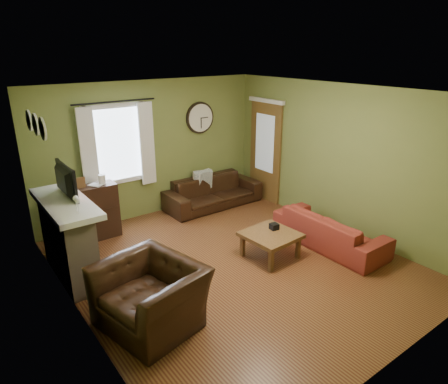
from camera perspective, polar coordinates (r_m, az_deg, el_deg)
floor at (r=6.27m, az=1.47°, el=-10.26°), size 4.60×5.20×0.00m
ceiling at (r=5.44m, az=1.72°, el=14.10°), size 4.60×5.20×0.00m
wall_left at (r=4.76m, az=-20.86°, el=-4.45°), size 0.00×5.20×2.60m
wall_right at (r=7.31m, az=15.97°, el=4.52°), size 0.00×5.20×2.60m
wall_back at (r=7.85m, az=-10.27°, el=6.02°), size 4.60×0.00×2.60m
wall_front at (r=4.17m, az=24.44°, el=-8.48°), size 4.60×0.00×2.60m
fireplace at (r=6.13m, az=-21.33°, el=-6.69°), size 0.40×1.40×1.10m
firebox at (r=6.28m, az=-19.37°, el=-8.33°), size 0.04×0.60×0.55m
mantel at (r=5.90m, az=-21.77°, el=-1.49°), size 0.58×1.60×0.08m
tv at (r=5.98m, az=-22.25°, el=0.89°), size 0.08×0.60×0.35m
tv_screen at (r=5.98m, az=-21.58°, el=1.55°), size 0.02×0.62×0.36m
medallion_left at (r=5.24m, az=-24.49°, el=8.21°), size 0.28×0.28×0.03m
medallion_mid at (r=5.58m, az=-25.33°, el=8.72°), size 0.28×0.28×0.03m
medallion_right at (r=5.92m, az=-26.07°, el=9.16°), size 0.28×0.28×0.03m
window_pane at (r=7.51m, az=-15.09°, el=6.59°), size 1.00×0.02×1.30m
curtain_rod at (r=7.28m, az=-15.34°, el=12.34°), size 0.03×0.03×1.50m
curtain_left at (r=7.25m, az=-18.77°, el=5.33°), size 0.28×0.04×1.55m
curtain_right at (r=7.64m, az=-10.94°, el=6.76°), size 0.28×0.04×1.55m
wall_clock at (r=8.24m, az=-3.39°, el=10.52°), size 0.64×0.06×0.64m
door at (r=8.56m, az=5.92°, el=5.68°), size 0.05×0.90×2.10m
bookshelf at (r=7.22m, az=-18.09°, el=-2.79°), size 0.81×0.34×0.96m
book at (r=6.99m, az=-18.27°, el=0.65°), size 0.25×0.27×0.02m
sofa_brown at (r=8.34m, az=-1.55°, el=0.01°), size 2.06×0.80×0.60m
pillow_left at (r=8.33m, az=-3.08°, el=1.76°), size 0.41×0.23×0.39m
pillow_right at (r=8.38m, az=-2.91°, el=1.89°), size 0.38×0.20×0.36m
sofa_red at (r=6.92m, az=14.85°, el=-5.23°), size 0.76×1.95×0.57m
armchair at (r=4.98m, az=-10.44°, el=-14.33°), size 1.26×1.37×0.76m
coffee_table at (r=6.41m, az=6.62°, el=-7.54°), size 0.82×0.82×0.41m
tissue_box at (r=6.47m, az=7.15°, el=-5.40°), size 0.14×0.14×0.10m
wine_glass_a at (r=5.35m, az=-20.11°, el=-1.85°), size 0.07×0.07×0.20m
wine_glass_b at (r=5.41m, az=-20.35°, el=-1.57°), size 0.07×0.07×0.21m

